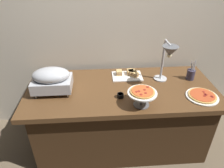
# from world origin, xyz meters

# --- Properties ---
(ground_plane) EXTENTS (8.00, 8.00, 0.00)m
(ground_plane) POSITION_xyz_m (0.00, 0.00, 0.00)
(ground_plane) COLOR brown
(back_wall) EXTENTS (4.40, 0.04, 2.40)m
(back_wall) POSITION_xyz_m (0.00, 0.50, 1.20)
(back_wall) COLOR beige
(back_wall) RESTS_ON ground_plane
(buffet_table) EXTENTS (1.90, 0.84, 0.76)m
(buffet_table) POSITION_xyz_m (0.00, 0.00, 0.39)
(buffet_table) COLOR brown
(buffet_table) RESTS_ON ground_plane
(chafing_dish) EXTENTS (0.37, 0.25, 0.25)m
(chafing_dish) POSITION_xyz_m (-0.67, -0.02, 0.90)
(chafing_dish) COLOR #B7BABF
(chafing_dish) RESTS_ON buffet_table
(heat_lamp) EXTENTS (0.15, 0.31, 0.45)m
(heat_lamp) POSITION_xyz_m (0.43, 0.01, 1.10)
(heat_lamp) COLOR #B7BABF
(heat_lamp) RESTS_ON buffet_table
(pizza_plate_front) EXTENTS (0.30, 0.30, 0.03)m
(pizza_plate_front) POSITION_xyz_m (0.74, -0.21, 0.77)
(pizza_plate_front) COLOR white
(pizza_plate_front) RESTS_ON buffet_table
(pizza_plate_center) EXTENTS (0.26, 0.26, 0.15)m
(pizza_plate_center) POSITION_xyz_m (0.14, -0.29, 0.88)
(pizza_plate_center) COLOR #595B60
(pizza_plate_center) RESTS_ON buffet_table
(sandwich_platter) EXTENTS (0.32, 0.22, 0.06)m
(sandwich_platter) POSITION_xyz_m (0.10, 0.24, 0.78)
(sandwich_platter) COLOR white
(sandwich_platter) RESTS_ON buffet_table
(sauce_cup_near) EXTENTS (0.06, 0.06, 0.04)m
(sauce_cup_near) POSITION_xyz_m (-0.03, -0.16, 0.78)
(sauce_cup_near) COLOR black
(sauce_cup_near) RESTS_ON buffet_table
(utensil_holder) EXTENTS (0.08, 0.08, 0.23)m
(utensil_holder) POSITION_xyz_m (0.75, 0.12, 0.82)
(utensil_holder) COLOR #383347
(utensil_holder) RESTS_ON buffet_table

